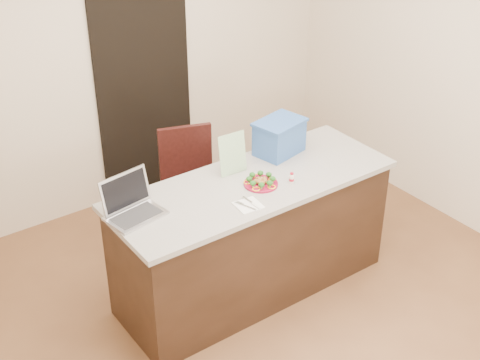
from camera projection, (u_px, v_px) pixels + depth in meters
ground at (272, 304)px, 4.90m from camera, size 4.00×4.00×0.00m
room_shell at (278, 100)px, 4.09m from camera, size 4.00×4.00×4.00m
doorway at (144, 89)px, 5.84m from camera, size 0.90×0.02×2.00m
island at (252, 236)px, 4.84m from camera, size 2.06×0.76×0.92m
plate at (261, 184)px, 4.58m from camera, size 0.24×0.24×0.02m
meatballs at (261, 181)px, 4.56m from camera, size 0.10×0.09×0.04m
broccoli at (261, 179)px, 4.56m from camera, size 0.20×0.20×0.04m
pepper_rings at (261, 183)px, 4.57m from camera, size 0.23×0.23×0.01m
napkin at (248, 205)px, 4.35m from camera, size 0.18×0.18×0.01m
fork at (245, 205)px, 4.34m from camera, size 0.05×0.16×0.00m
knife at (253, 204)px, 4.35m from camera, size 0.02×0.18×0.01m
yogurt_bottle at (292, 179)px, 4.59m from camera, size 0.04×0.04×0.07m
laptop at (131, 204)px, 4.24m from camera, size 0.39×0.33×0.25m
leaflet at (233, 154)px, 4.65m from camera, size 0.21×0.06×0.30m
blue_box at (279, 137)px, 4.92m from camera, size 0.41×0.33×0.26m
chair at (193, 178)px, 5.39m from camera, size 0.55×0.56×0.98m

